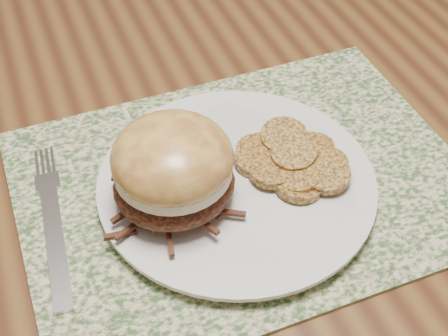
# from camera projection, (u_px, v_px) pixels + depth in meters

# --- Properties ---
(dining_table) EXTENTS (1.50, 0.90, 0.75)m
(dining_table) POSITION_uv_depth(u_px,v_px,m) (150.00, 158.00, 0.78)
(dining_table) COLOR brown
(dining_table) RESTS_ON ground
(placemat) EXTENTS (0.45, 0.33, 0.00)m
(placemat) POSITION_uv_depth(u_px,v_px,m) (244.00, 183.00, 0.64)
(placemat) COLOR #34532A
(placemat) RESTS_ON dining_table
(dinner_plate) EXTENTS (0.26, 0.26, 0.02)m
(dinner_plate) POSITION_uv_depth(u_px,v_px,m) (237.00, 184.00, 0.62)
(dinner_plate) COLOR silver
(dinner_plate) RESTS_ON placemat
(pork_sandwich) EXTENTS (0.14, 0.13, 0.09)m
(pork_sandwich) POSITION_uv_depth(u_px,v_px,m) (173.00, 169.00, 0.57)
(pork_sandwich) COLOR black
(pork_sandwich) RESTS_ON dinner_plate
(roasted_potatoes) EXTENTS (0.12, 0.13, 0.03)m
(roasted_potatoes) POSITION_uv_depth(u_px,v_px,m) (291.00, 161.00, 0.62)
(roasted_potatoes) COLOR #A97731
(roasted_potatoes) RESTS_ON dinner_plate
(fork) EXTENTS (0.04, 0.21, 0.00)m
(fork) POSITION_uv_depth(u_px,v_px,m) (53.00, 220.00, 0.60)
(fork) COLOR silver
(fork) RESTS_ON placemat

